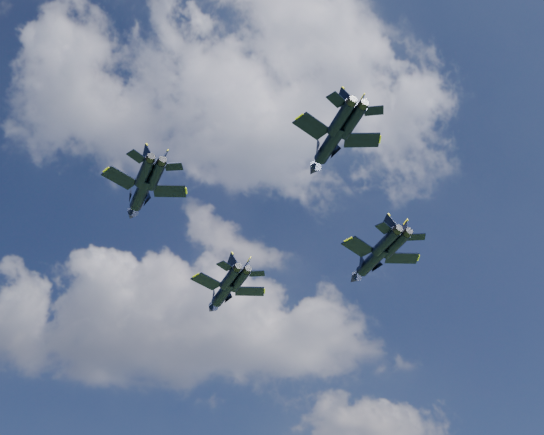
% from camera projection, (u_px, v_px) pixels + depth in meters
% --- Properties ---
extents(jet_lead, '(11.93, 16.42, 3.91)m').
position_uv_depth(jet_lead, '(223.00, 294.00, 112.22)').
color(jet_lead, black).
extents(jet_left, '(10.46, 14.43, 3.43)m').
position_uv_depth(jet_left, '(141.00, 195.00, 88.59)').
color(jet_left, black).
extents(jet_right, '(12.04, 16.59, 3.95)m').
position_uv_depth(jet_right, '(371.00, 261.00, 102.88)').
color(jet_right, black).
extents(jet_slot, '(10.76, 14.89, 3.52)m').
position_uv_depth(jet_slot, '(329.00, 145.00, 83.92)').
color(jet_slot, black).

